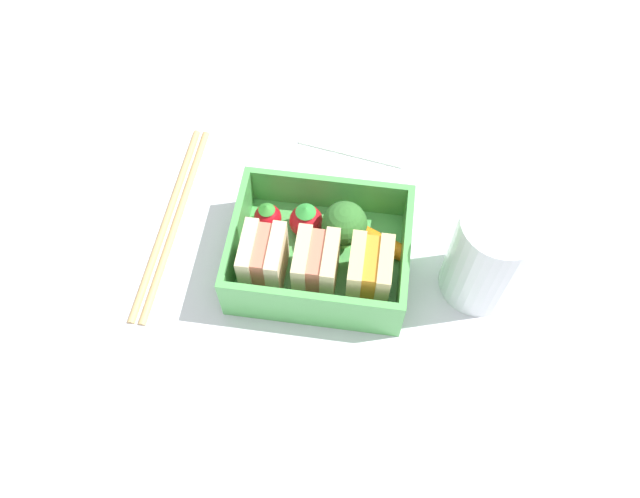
{
  "coord_description": "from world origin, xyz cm",
  "views": [
    {
      "loc": [
        -3.72,
        26.82,
        48.96
      ],
      "look_at": [
        0.0,
        0.0,
        2.7
      ],
      "focal_mm": 35.0,
      "sensor_mm": 36.0,
      "label": 1
    }
  ],
  "objects_px": {
    "strawberry_left": "(306,221)",
    "sandwich_left": "(370,272)",
    "chopstick_pair": "(171,218)",
    "sandwich_center_left": "(316,266)",
    "drinking_glass": "(489,258)",
    "broccoli_floret": "(345,224)",
    "strawberry_far_left": "(268,217)",
    "sandwich_center": "(263,259)",
    "carrot_stick_far_left": "(381,242)",
    "folded_napkin": "(364,115)"
  },
  "relations": [
    {
      "from": "strawberry_left",
      "to": "sandwich_left",
      "type": "bearing_deg",
      "value": 140.71
    },
    {
      "from": "sandwich_left",
      "to": "chopstick_pair",
      "type": "height_order",
      "value": "sandwich_left"
    },
    {
      "from": "sandwich_center_left",
      "to": "drinking_glass",
      "type": "bearing_deg",
      "value": -171.5
    },
    {
      "from": "broccoli_floret",
      "to": "strawberry_left",
      "type": "height_order",
      "value": "broccoli_floret"
    },
    {
      "from": "sandwich_left",
      "to": "chopstick_pair",
      "type": "distance_m",
      "value": 0.2
    },
    {
      "from": "strawberry_far_left",
      "to": "chopstick_pair",
      "type": "xyz_separation_m",
      "value": [
        0.09,
        -0.0,
        -0.02
      ]
    },
    {
      "from": "sandwich_center_left",
      "to": "chopstick_pair",
      "type": "bearing_deg",
      "value": -19.43
    },
    {
      "from": "sandwich_center_left",
      "to": "sandwich_center",
      "type": "bearing_deg",
      "value": 0.0
    },
    {
      "from": "carrot_stick_far_left",
      "to": "strawberry_left",
      "type": "bearing_deg",
      "value": -6.44
    },
    {
      "from": "folded_napkin",
      "to": "chopstick_pair",
      "type": "bearing_deg",
      "value": 42.73
    },
    {
      "from": "sandwich_center_left",
      "to": "strawberry_far_left",
      "type": "xyz_separation_m",
      "value": [
        0.05,
        -0.05,
        -0.01
      ]
    },
    {
      "from": "drinking_glass",
      "to": "sandwich_center_left",
      "type": "bearing_deg",
      "value": 8.5
    },
    {
      "from": "carrot_stick_far_left",
      "to": "strawberry_far_left",
      "type": "distance_m",
      "value": 0.1
    },
    {
      "from": "chopstick_pair",
      "to": "strawberry_left",
      "type": "bearing_deg",
      "value": 179.4
    },
    {
      "from": "chopstick_pair",
      "to": "folded_napkin",
      "type": "bearing_deg",
      "value": -137.27
    },
    {
      "from": "sandwich_left",
      "to": "sandwich_center_left",
      "type": "bearing_deg",
      "value": 0.0
    },
    {
      "from": "sandwich_left",
      "to": "strawberry_left",
      "type": "xyz_separation_m",
      "value": [
        0.06,
        -0.05,
        -0.01
      ]
    },
    {
      "from": "broccoli_floret",
      "to": "drinking_glass",
      "type": "relative_size",
      "value": 0.51
    },
    {
      "from": "sandwich_center_left",
      "to": "strawberry_far_left",
      "type": "bearing_deg",
      "value": -44.66
    },
    {
      "from": "carrot_stick_far_left",
      "to": "broccoli_floret",
      "type": "relative_size",
      "value": 0.94
    },
    {
      "from": "sandwich_center",
      "to": "carrot_stick_far_left",
      "type": "bearing_deg",
      "value": -156.36
    },
    {
      "from": "folded_napkin",
      "to": "sandwich_left",
      "type": "bearing_deg",
      "value": 96.59
    },
    {
      "from": "sandwich_center_left",
      "to": "folded_napkin",
      "type": "bearing_deg",
      "value": -95.87
    },
    {
      "from": "chopstick_pair",
      "to": "carrot_stick_far_left",
      "type": "bearing_deg",
      "value": 177.37
    },
    {
      "from": "carrot_stick_far_left",
      "to": "folded_napkin",
      "type": "distance_m",
      "value": 0.16
    },
    {
      "from": "sandwich_center_left",
      "to": "folded_napkin",
      "type": "relative_size",
      "value": 0.49
    },
    {
      "from": "sandwich_left",
      "to": "sandwich_center",
      "type": "height_order",
      "value": "same"
    },
    {
      "from": "carrot_stick_far_left",
      "to": "chopstick_pair",
      "type": "xyz_separation_m",
      "value": [
        0.2,
        -0.01,
        -0.02
      ]
    },
    {
      "from": "sandwich_center",
      "to": "broccoli_floret",
      "type": "xyz_separation_m",
      "value": [
        -0.06,
        -0.04,
        0.0
      ]
    },
    {
      "from": "sandwich_center_left",
      "to": "strawberry_left",
      "type": "relative_size",
      "value": 1.46
    },
    {
      "from": "carrot_stick_far_left",
      "to": "drinking_glass",
      "type": "bearing_deg",
      "value": 166.43
    },
    {
      "from": "broccoli_floret",
      "to": "folded_napkin",
      "type": "xyz_separation_m",
      "value": [
        -0.0,
        -0.16,
        -0.04
      ]
    },
    {
      "from": "broccoli_floret",
      "to": "strawberry_far_left",
      "type": "relative_size",
      "value": 1.62
    },
    {
      "from": "sandwich_center_left",
      "to": "sandwich_left",
      "type": "bearing_deg",
      "value": 180.0
    },
    {
      "from": "strawberry_far_left",
      "to": "chopstick_pair",
      "type": "height_order",
      "value": "strawberry_far_left"
    },
    {
      "from": "sandwich_left",
      "to": "drinking_glass",
      "type": "bearing_deg",
      "value": -167.62
    },
    {
      "from": "sandwich_left",
      "to": "strawberry_far_left",
      "type": "relative_size",
      "value": 1.71
    },
    {
      "from": "carrot_stick_far_left",
      "to": "strawberry_left",
      "type": "height_order",
      "value": "strawberry_left"
    },
    {
      "from": "broccoli_floret",
      "to": "chopstick_pair",
      "type": "xyz_separation_m",
      "value": [
        0.16,
        -0.01,
        -0.04
      ]
    },
    {
      "from": "sandwich_center",
      "to": "strawberry_far_left",
      "type": "bearing_deg",
      "value": -82.56
    },
    {
      "from": "strawberry_far_left",
      "to": "drinking_glass",
      "type": "height_order",
      "value": "drinking_glass"
    },
    {
      "from": "sandwich_center",
      "to": "sandwich_left",
      "type": "bearing_deg",
      "value": 180.0
    },
    {
      "from": "sandwich_left",
      "to": "sandwich_center",
      "type": "distance_m",
      "value": 0.09
    },
    {
      "from": "sandwich_left",
      "to": "broccoli_floret",
      "type": "xyz_separation_m",
      "value": [
        0.03,
        -0.04,
        0.0
      ]
    },
    {
      "from": "folded_napkin",
      "to": "strawberry_far_left",
      "type": "bearing_deg",
      "value": 64.83
    },
    {
      "from": "strawberry_left",
      "to": "sandwich_center_left",
      "type": "bearing_deg",
      "value": 108.04
    },
    {
      "from": "chopstick_pair",
      "to": "strawberry_far_left",
      "type": "bearing_deg",
      "value": 179.7
    },
    {
      "from": "strawberry_left",
      "to": "sandwich_center",
      "type": "bearing_deg",
      "value": 60.28
    },
    {
      "from": "carrot_stick_far_left",
      "to": "broccoli_floret",
      "type": "bearing_deg",
      "value": 0.1
    },
    {
      "from": "strawberry_left",
      "to": "carrot_stick_far_left",
      "type": "bearing_deg",
      "value": 173.56
    }
  ]
}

